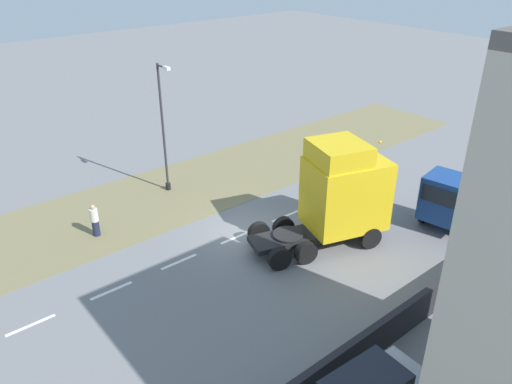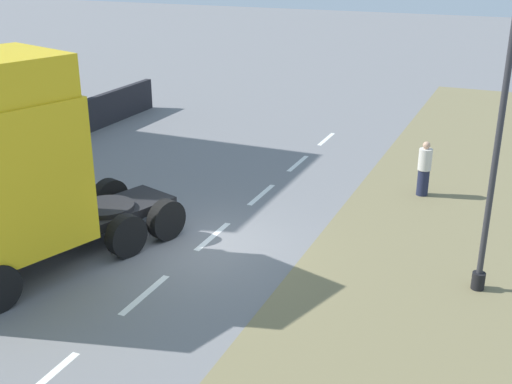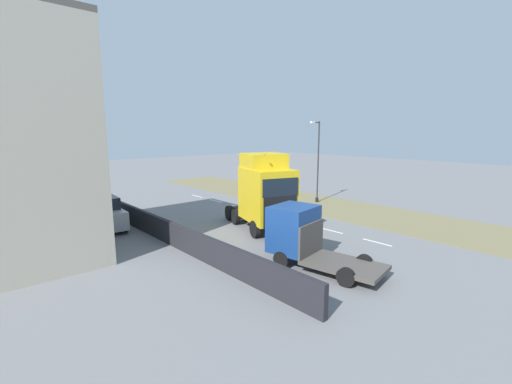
{
  "view_description": "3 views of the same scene",
  "coord_description": "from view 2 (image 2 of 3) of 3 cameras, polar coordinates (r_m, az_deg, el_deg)",
  "views": [
    {
      "loc": [
        16.28,
        -12.91,
        12.77
      ],
      "look_at": [
        -0.73,
        1.13,
        1.56
      ],
      "focal_mm": 35.0,
      "sensor_mm": 36.0,
      "label": 1
    },
    {
      "loc": [
        -6.97,
        12.57,
        7.01
      ],
      "look_at": [
        -1.38,
        -0.3,
        1.58
      ],
      "focal_mm": 45.0,
      "sensor_mm": 36.0,
      "label": 2
    },
    {
      "loc": [
        17.77,
        18.29,
        6.29
      ],
      "look_at": [
        0.78,
        -0.68,
        1.77
      ],
      "focal_mm": 24.0,
      "sensor_mm": 36.0,
      "label": 3
    }
  ],
  "objects": [
    {
      "name": "ground_plane",
      "position": [
        16.0,
        -5.0,
        -4.92
      ],
      "size": [
        120.0,
        120.0,
        0.0
      ],
      "primitive_type": "plane",
      "color": "slate",
      "rests_on": "ground"
    },
    {
      "name": "grass_verge",
      "position": [
        14.43,
        16.78,
        -8.88
      ],
      "size": [
        7.0,
        44.0,
        0.01
      ],
      "color": "olive",
      "rests_on": "ground"
    },
    {
      "name": "lane_markings",
      "position": [
        16.55,
        -3.86,
        -3.94
      ],
      "size": [
        0.16,
        21.0,
        0.0
      ],
      "color": "white",
      "rests_on": "ground"
    },
    {
      "name": "lorry_cab",
      "position": [
        14.75,
        -21.79,
        1.67
      ],
      "size": [
        4.31,
        6.63,
        5.08
      ],
      "rotation": [
        0.0,
        0.0,
        -0.31
      ],
      "color": "black",
      "rests_on": "ground"
    },
    {
      "name": "lamp_post",
      "position": [
        13.65,
        20.34,
        4.43
      ],
      "size": [
        1.26,
        0.28,
        7.17
      ],
      "color": "black",
      "rests_on": "ground"
    },
    {
      "name": "pedestrian",
      "position": [
        19.53,
        14.72,
        1.95
      ],
      "size": [
        0.39,
        0.39,
        1.67
      ],
      "color": "#1E233D",
      "rests_on": "ground"
    }
  ]
}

